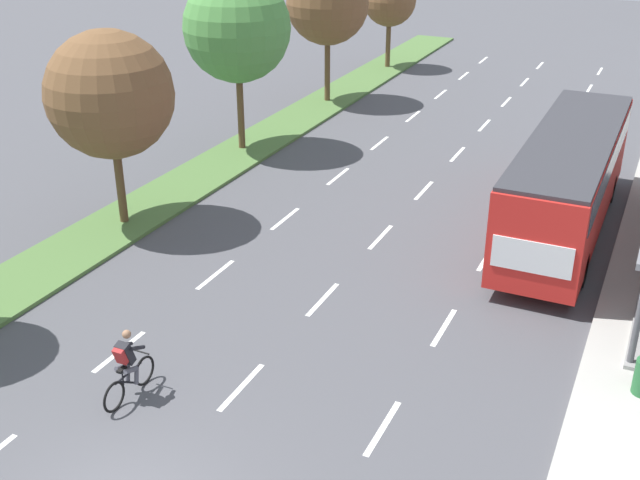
% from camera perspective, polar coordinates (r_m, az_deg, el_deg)
% --- Properties ---
extents(median_strip, '(2.60, 52.00, 0.12)m').
position_cam_1_polar(median_strip, '(34.40, -4.72, 6.97)').
color(median_strip, '#4C7038').
rests_on(median_strip, ground).
extents(lane_divider_left, '(0.14, 47.04, 0.01)m').
position_cam_1_polar(lane_divider_left, '(30.71, 1.32, 4.64)').
color(lane_divider_left, white).
rests_on(lane_divider_left, ground).
extents(lane_divider_center, '(0.14, 47.04, 0.01)m').
position_cam_1_polar(lane_divider_center, '(29.59, 7.55, 3.59)').
color(lane_divider_center, white).
rests_on(lane_divider_center, ground).
extents(lane_divider_right, '(0.14, 47.04, 0.01)m').
position_cam_1_polar(lane_divider_right, '(28.84, 14.16, 2.42)').
color(lane_divider_right, white).
rests_on(lane_divider_right, ground).
extents(bus, '(2.54, 11.29, 3.37)m').
position_cam_1_polar(bus, '(26.33, 17.59, 4.60)').
color(bus, red).
rests_on(bus, ground).
extents(cyclist, '(0.46, 1.82, 1.71)m').
position_cam_1_polar(cyclist, '(18.28, -13.79, -8.99)').
color(cyclist, black).
rests_on(cyclist, ground).
extents(median_tree_second, '(4.07, 4.07, 6.36)m').
position_cam_1_polar(median_tree_second, '(25.89, -15.00, 10.13)').
color(median_tree_second, brown).
rests_on(median_tree_second, median_strip).
extents(median_tree_third, '(4.33, 4.33, 7.15)m').
position_cam_1_polar(median_tree_third, '(32.58, -6.04, 15.03)').
color(median_tree_third, brown).
rests_on(median_tree_third, median_strip).
extents(median_tree_fourth, '(4.04, 4.04, 6.85)m').
position_cam_1_polar(median_tree_fourth, '(39.85, 0.56, 16.81)').
color(median_tree_fourth, brown).
rests_on(median_tree_fourth, median_strip).
extents(median_tree_fifth, '(3.06, 3.06, 5.41)m').
position_cam_1_polar(median_tree_fifth, '(47.59, 5.08, 16.97)').
color(median_tree_fifth, brown).
rests_on(median_tree_fifth, median_strip).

